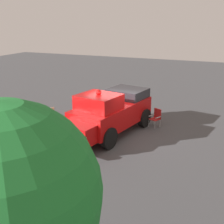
{
  "coord_description": "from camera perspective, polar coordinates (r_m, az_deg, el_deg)",
  "views": [
    {
      "loc": [
        13.26,
        5.28,
        5.84
      ],
      "look_at": [
        -0.18,
        -0.37,
        1.15
      ],
      "focal_mm": 46.89,
      "sensor_mm": 36.0,
      "label": 1
    }
  ],
  "objects": [
    {
      "name": "ground_plane",
      "position": [
        15.42,
        1.02,
        -4.42
      ],
      "size": [
        60.0,
        60.0,
        0.0
      ],
      "primitive_type": "plane",
      "color": "#424244"
    },
    {
      "name": "vintage_fire_truck",
      "position": [
        15.12,
        -0.5,
        -0.06
      ],
      "size": [
        6.26,
        3.36,
        2.59
      ],
      "color": "black",
      "rests_on": "ground"
    },
    {
      "name": "lawn_chair_by_car",
      "position": [
        16.56,
        8.59,
        -0.86
      ],
      "size": [
        0.66,
        0.66,
        1.02
      ],
      "color": "#B7BABF",
      "rests_on": "ground"
    },
    {
      "name": "lawn_chair_spare",
      "position": [
        16.87,
        -11.58,
        -0.67
      ],
      "size": [
        0.64,
        0.63,
        1.02
      ],
      "color": "#B7BABF",
      "rests_on": "ground"
    },
    {
      "name": "oak_tree_right",
      "position": [
        4.79,
        -19.79,
        -15.16
      ],
      "size": [
        2.88,
        2.88,
        4.79
      ],
      "color": "brown",
      "rests_on": "ground"
    },
    {
      "name": "traffic_cone",
      "position": [
        16.47,
        -9.95,
        -2.07
      ],
      "size": [
        0.4,
        0.4,
        0.64
      ],
      "color": "orange",
      "rests_on": "ground"
    }
  ]
}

